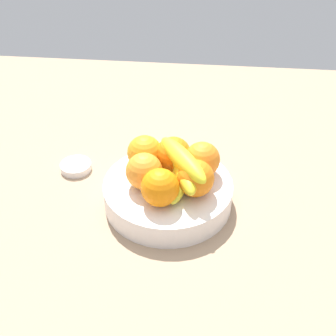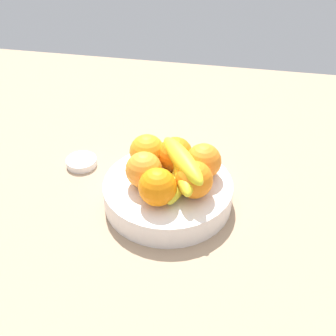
{
  "view_description": "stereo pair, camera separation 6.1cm",
  "coord_description": "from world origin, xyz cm",
  "views": [
    {
      "loc": [
        -10.57,
        74.02,
        65.03
      ],
      "look_at": [
        -3.14,
        1.82,
        9.35
      ],
      "focal_mm": 47.55,
      "sensor_mm": 36.0,
      "label": 1
    },
    {
      "loc": [
        -16.57,
        73.15,
        65.03
      ],
      "look_at": [
        -3.14,
        1.82,
        9.35
      ],
      "focal_mm": 47.55,
      "sensor_mm": 36.0,
      "label": 2
    }
  ],
  "objects": [
    {
      "name": "orange_front_left",
      "position": [
        1.65,
        3.15,
        9.18
      ],
      "size": [
        7.65,
        7.65,
        7.65
      ],
      "primitive_type": "sphere",
      "color": "orange",
      "rests_on": "fruit_bowl"
    },
    {
      "name": "orange_top_stack",
      "position": [
        2.44,
        -3.32,
        9.18
      ],
      "size": [
        7.65,
        7.65,
        7.65
      ],
      "primitive_type": "sphere",
      "color": "orange",
      "rests_on": "fruit_bowl"
    },
    {
      "name": "ground_plane",
      "position": [
        0.0,
        0.0,
        -1.5
      ],
      "size": [
        180.0,
        140.0,
        3.0
      ],
      "primitive_type": "cube",
      "color": "tan"
    },
    {
      "name": "banana_bunch",
      "position": [
        -6.07,
        1.81,
        9.55
      ],
      "size": [
        12.83,
        17.56,
        8.4
      ],
      "color": "yellow",
      "rests_on": "fruit_bowl"
    },
    {
      "name": "fruit_bowl",
      "position": [
        -3.14,
        1.82,
        2.68
      ],
      "size": [
        27.5,
        27.5,
        5.35
      ],
      "primitive_type": "cylinder",
      "color": "white",
      "rests_on": "ground_plane"
    },
    {
      "name": "orange_center",
      "position": [
        -8.96,
        4.39,
        9.18
      ],
      "size": [
        7.65,
        7.65,
        7.65
      ],
      "primitive_type": "sphere",
      "color": "orange",
      "rests_on": "fruit_bowl"
    },
    {
      "name": "orange_back_left",
      "position": [
        -10.01,
        -2.09,
        9.18
      ],
      "size": [
        7.65,
        7.65,
        7.65
      ],
      "primitive_type": "sphere",
      "color": "orange",
      "rests_on": "fruit_bowl"
    },
    {
      "name": "orange_front_right",
      "position": [
        -2.21,
        7.98,
        9.18
      ],
      "size": [
        7.65,
        7.65,
        7.65
      ],
      "primitive_type": "sphere",
      "color": "orange",
      "rests_on": "fruit_bowl"
    },
    {
      "name": "jar_lid",
      "position": [
        19.91,
        -7.54,
        0.84
      ],
      "size": [
        7.28,
        7.28,
        1.69
      ],
      "primitive_type": "cylinder",
      "color": "silver",
      "rests_on": "ground_plane"
    },
    {
      "name": "orange_back_right",
      "position": [
        -3.77,
        -3.38,
        9.18
      ],
      "size": [
        7.65,
        7.65,
        7.65
      ],
      "primitive_type": "sphere",
      "color": "orange",
      "rests_on": "fruit_bowl"
    }
  ]
}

